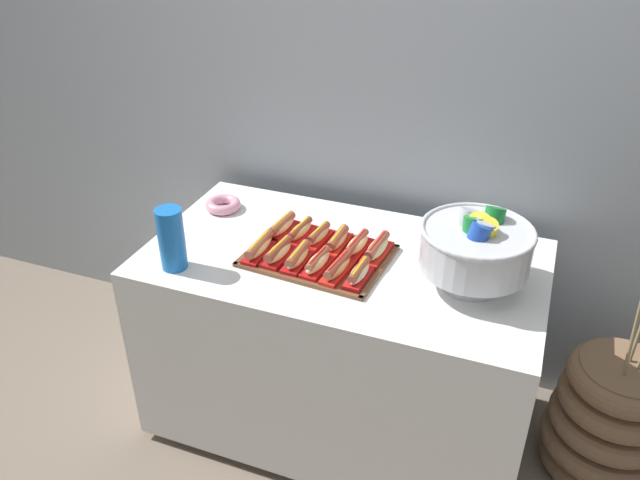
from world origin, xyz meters
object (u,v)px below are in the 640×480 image
at_px(hot_dog_7, 300,232).
at_px(hot_dog_10, 357,245).
at_px(hot_dog_4, 338,268).
at_px(hot_dog_11, 377,249).
at_px(buffet_table, 341,339).
at_px(punch_bowl, 476,246).
at_px(hot_dog_9, 337,241).
at_px(floor_vase, 610,420).
at_px(donut, 223,205).
at_px(hot_dog_1, 278,252).
at_px(hot_dog_0, 260,248).
at_px(cup_stack, 171,239).
at_px(serving_tray, 318,256).
at_px(hot_dog_6, 282,227).
at_px(hot_dog_2, 298,258).
at_px(hot_dog_5, 359,273).
at_px(hot_dog_3, 318,263).

relative_size(hot_dog_7, hot_dog_10, 1.00).
distance_m(hot_dog_4, hot_dog_11, 0.18).
distance_m(buffet_table, punch_bowl, 0.69).
relative_size(hot_dog_9, punch_bowl, 0.47).
bearing_deg(floor_vase, donut, 178.04).
xyz_separation_m(buffet_table, hot_dog_1, (-0.20, -0.11, 0.41)).
bearing_deg(hot_dog_4, hot_dog_0, 175.69).
bearing_deg(hot_dog_10, hot_dog_0, -155.50).
bearing_deg(hot_dog_10, hot_dog_1, -148.06).
distance_m(hot_dog_4, cup_stack, 0.57).
distance_m(floor_vase, hot_dog_11, 1.06).
xyz_separation_m(serving_tray, hot_dog_11, (0.19, 0.07, 0.03)).
relative_size(hot_dog_7, cup_stack, 0.75).
bearing_deg(hot_dog_11, buffet_table, -163.85).
height_order(hot_dog_9, donut, hot_dog_9).
xyz_separation_m(serving_tray, cup_stack, (-0.44, -0.23, 0.11)).
bearing_deg(hot_dog_0, hot_dog_6, 85.69).
bearing_deg(hot_dog_4, hot_dog_9, 110.13).
bearing_deg(cup_stack, buffet_table, 27.26).
xyz_separation_m(serving_tray, hot_dog_9, (0.04, 0.08, 0.03)).
xyz_separation_m(buffet_table, cup_stack, (-0.52, -0.27, 0.49)).
xyz_separation_m(hot_dog_1, hot_dog_6, (-0.06, 0.17, -0.00)).
height_order(floor_vase, hot_dog_6, floor_vase).
height_order(hot_dog_10, donut, hot_dog_10).
height_order(hot_dog_9, cup_stack, cup_stack).
height_order(hot_dog_0, hot_dog_6, hot_dog_0).
bearing_deg(donut, cup_stack, -83.93).
xyz_separation_m(hot_dog_2, hot_dog_5, (0.22, -0.02, -0.00)).
relative_size(hot_dog_7, donut, 1.19).
bearing_deg(punch_bowl, buffet_table, 177.98).
height_order(hot_dog_11, cup_stack, cup_stack).
bearing_deg(hot_dog_11, hot_dog_10, 175.69).
distance_m(hot_dog_0, hot_dog_4, 0.30).
xyz_separation_m(hot_dog_4, hot_dog_7, (-0.21, 0.18, -0.00)).
bearing_deg(hot_dog_9, donut, 166.94).
bearing_deg(floor_vase, hot_dog_2, -168.49).
bearing_deg(punch_bowl, hot_dog_11, 171.83).
height_order(hot_dog_5, hot_dog_7, hot_dog_5).
bearing_deg(hot_dog_2, hot_dog_3, -4.31).
bearing_deg(hot_dog_3, hot_dog_6, 139.43).
distance_m(serving_tray, hot_dog_11, 0.21).
relative_size(hot_dog_3, hot_dog_5, 1.09).
bearing_deg(buffet_table, hot_dog_9, 130.85).
bearing_deg(hot_dog_5, buffet_table, 126.95).
bearing_deg(hot_dog_7, donut, 163.61).
height_order(hot_dog_4, hot_dog_11, hot_dog_11).
relative_size(floor_vase, cup_stack, 4.52).
relative_size(floor_vase, hot_dog_3, 5.94).
bearing_deg(hot_dog_5, hot_dog_2, 175.69).
bearing_deg(hot_dog_7, hot_dog_5, -33.12).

